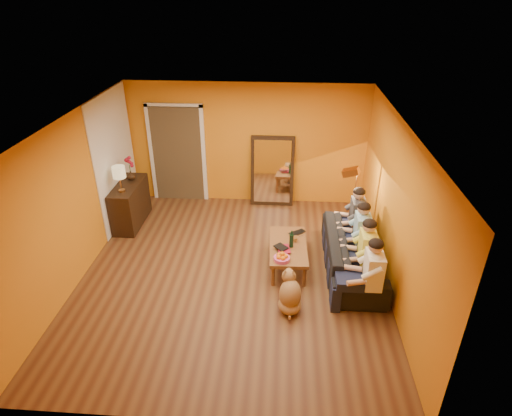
# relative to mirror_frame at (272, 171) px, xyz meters

# --- Properties ---
(room_shell) EXTENTS (5.00, 5.50, 2.60)m
(room_shell) POSITION_rel_mirror_frame_xyz_m (-0.55, -2.26, 0.54)
(room_shell) COLOR brown
(room_shell) RESTS_ON ground
(white_accent) EXTENTS (0.02, 1.90, 2.58)m
(white_accent) POSITION_rel_mirror_frame_xyz_m (-3.04, -0.88, 0.54)
(white_accent) COLOR white
(white_accent) RESTS_ON wall_left
(doorway_recess) EXTENTS (1.06, 0.30, 2.10)m
(doorway_recess) POSITION_rel_mirror_frame_xyz_m (-2.05, 0.20, 0.29)
(doorway_recess) COLOR #3F2D19
(doorway_recess) RESTS_ON floor
(door_jamb_left) EXTENTS (0.08, 0.06, 2.20)m
(door_jamb_left) POSITION_rel_mirror_frame_xyz_m (-2.62, 0.08, 0.29)
(door_jamb_left) COLOR white
(door_jamb_left) RESTS_ON wall_back
(door_jamb_right) EXTENTS (0.08, 0.06, 2.20)m
(door_jamb_right) POSITION_rel_mirror_frame_xyz_m (-1.48, 0.08, 0.29)
(door_jamb_right) COLOR white
(door_jamb_right) RESTS_ON wall_back
(door_header) EXTENTS (1.22, 0.06, 0.08)m
(door_header) POSITION_rel_mirror_frame_xyz_m (-2.05, 0.08, 1.36)
(door_header) COLOR white
(door_header) RESTS_ON wall_back
(mirror_frame) EXTENTS (0.92, 0.27, 1.51)m
(mirror_frame) POSITION_rel_mirror_frame_xyz_m (0.00, 0.00, 0.00)
(mirror_frame) COLOR black
(mirror_frame) RESTS_ON floor
(mirror_glass) EXTENTS (0.78, 0.21, 1.35)m
(mirror_glass) POSITION_rel_mirror_frame_xyz_m (0.00, -0.04, 0.00)
(mirror_glass) COLOR white
(mirror_glass) RESTS_ON mirror_frame
(sideboard) EXTENTS (0.44, 1.18, 0.85)m
(sideboard) POSITION_rel_mirror_frame_xyz_m (-2.79, -1.08, -0.34)
(sideboard) COLOR black
(sideboard) RESTS_ON floor
(table_lamp) EXTENTS (0.24, 0.24, 0.51)m
(table_lamp) POSITION_rel_mirror_frame_xyz_m (-2.79, -1.38, 0.34)
(table_lamp) COLOR beige
(table_lamp) RESTS_ON sideboard
(sofa) EXTENTS (2.22, 0.87, 0.65)m
(sofa) POSITION_rel_mirror_frame_xyz_m (1.45, -2.34, -0.44)
(sofa) COLOR black
(sofa) RESTS_ON floor
(coffee_table) EXTENTS (0.66, 1.24, 0.42)m
(coffee_table) POSITION_rel_mirror_frame_xyz_m (0.36, -2.34, -0.55)
(coffee_table) COLOR brown
(coffee_table) RESTS_ON floor
(floor_lamp) EXTENTS (0.36, 0.32, 1.44)m
(floor_lamp) POSITION_rel_mirror_frame_xyz_m (1.55, -1.37, -0.04)
(floor_lamp) COLOR #B97736
(floor_lamp) RESTS_ON floor
(dog) EXTENTS (0.47, 0.61, 0.64)m
(dog) POSITION_rel_mirror_frame_xyz_m (0.40, -3.43, -0.44)
(dog) COLOR #9C6F46
(dog) RESTS_ON floor
(person_far_left) EXTENTS (0.70, 0.44, 1.22)m
(person_far_left) POSITION_rel_mirror_frame_xyz_m (1.58, -3.34, -0.15)
(person_far_left) COLOR white
(person_far_left) RESTS_ON sofa
(person_mid_left) EXTENTS (0.70, 0.44, 1.22)m
(person_mid_left) POSITION_rel_mirror_frame_xyz_m (1.58, -2.79, -0.15)
(person_mid_left) COLOR #DBD749
(person_mid_left) RESTS_ON sofa
(person_mid_right) EXTENTS (0.70, 0.44, 1.22)m
(person_mid_right) POSITION_rel_mirror_frame_xyz_m (1.58, -2.24, -0.15)
(person_mid_right) COLOR #8ABAD5
(person_mid_right) RESTS_ON sofa
(person_far_right) EXTENTS (0.70, 0.44, 1.22)m
(person_far_right) POSITION_rel_mirror_frame_xyz_m (1.58, -1.69, -0.15)
(person_far_right) COLOR #35353A
(person_far_right) RESTS_ON sofa
(fruit_bowl) EXTENTS (0.26, 0.26, 0.16)m
(fruit_bowl) POSITION_rel_mirror_frame_xyz_m (0.26, -2.79, -0.26)
(fruit_bowl) COLOR #D94C91
(fruit_bowl) RESTS_ON coffee_table
(wine_bottle) EXTENTS (0.07, 0.07, 0.31)m
(wine_bottle) POSITION_rel_mirror_frame_xyz_m (0.41, -2.39, -0.18)
(wine_bottle) COLOR black
(wine_bottle) RESTS_ON coffee_table
(tumbler) EXTENTS (0.11, 0.11, 0.09)m
(tumbler) POSITION_rel_mirror_frame_xyz_m (0.48, -2.22, -0.29)
(tumbler) COLOR #B27F3F
(tumbler) RESTS_ON coffee_table
(laptop) EXTENTS (0.37, 0.34, 0.02)m
(laptop) POSITION_rel_mirror_frame_xyz_m (0.54, -1.99, -0.33)
(laptop) COLOR black
(laptop) RESTS_ON coffee_table
(book_lower) EXTENTS (0.18, 0.23, 0.02)m
(book_lower) POSITION_rel_mirror_frame_xyz_m (0.18, -2.54, -0.33)
(book_lower) COLOR black
(book_lower) RESTS_ON coffee_table
(book_mid) EXTENTS (0.24, 0.30, 0.02)m
(book_mid) POSITION_rel_mirror_frame_xyz_m (0.19, -2.53, -0.31)
(book_mid) COLOR maroon
(book_mid) RESTS_ON book_lower
(book_upper) EXTENTS (0.27, 0.27, 0.02)m
(book_upper) POSITION_rel_mirror_frame_xyz_m (0.18, -2.55, -0.29)
(book_upper) COLOR black
(book_upper) RESTS_ON book_mid
(vase) EXTENTS (0.17, 0.17, 0.18)m
(vase) POSITION_rel_mirror_frame_xyz_m (-2.79, -0.83, 0.18)
(vase) COLOR black
(vase) RESTS_ON sideboard
(flowers) EXTENTS (0.17, 0.17, 0.51)m
(flowers) POSITION_rel_mirror_frame_xyz_m (-2.79, -0.83, 0.47)
(flowers) COLOR maroon
(flowers) RESTS_ON vase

